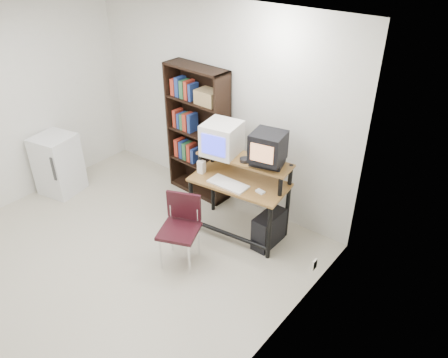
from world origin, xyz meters
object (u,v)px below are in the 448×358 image
Objects in this scene: crt_tv at (268,147)px; school_chair at (181,223)px; pc_tower at (269,229)px; computer_desk at (240,184)px; crt_monitor at (222,139)px; mini_fridge at (58,164)px; bookshelf at (199,131)px.

crt_tv is 1.26m from school_chair.
crt_tv is at bearing 147.52° from pc_tower.
crt_monitor is (-0.31, 0.05, 0.48)m from computer_desk.
crt_monitor is 0.58× the size of school_chair.
mini_fridge is at bearing -169.55° from computer_desk.
school_chair is at bearing -111.42° from computer_desk.
crt_monitor reaches higher than pc_tower.
mini_fridge is (-2.82, -0.92, -0.79)m from crt_tv.
bookshelf is (-0.69, 0.37, -0.24)m from crt_monitor.
crt_tv reaches higher than pc_tower.
computer_desk is 1.41× the size of mini_fridge.
computer_desk is 2.90× the size of crt_tv.
bookshelf is 2.13× the size of mini_fridge.
crt_tv is 3.07m from mini_fridge.
crt_monitor is 1.04× the size of pc_tower.
crt_tv reaches higher than mini_fridge.
bookshelf is (-1.28, 0.31, -0.29)m from crt_tv.
pc_tower is 3.07m from mini_fridge.
school_chair is at bearing -54.49° from bookshelf.
bookshelf reaches higher than crt_tv.
bookshelf is at bearing 155.03° from crt_tv.
crt_tv reaches higher than computer_desk.
school_chair is at bearing -93.02° from crt_monitor.
crt_monitor is 1.09m from school_chair.
pc_tower is at bearing 4.18° from mini_fridge.
school_chair reaches higher than pc_tower.
crt_monitor reaches higher than mini_fridge.
pc_tower is 0.25× the size of bookshelf.
crt_monitor is at bearing 174.47° from crt_tv.
bookshelf is at bearing 99.92° from school_chair.
crt_tv is at bearing -4.69° from crt_monitor.
crt_monitor is 0.26× the size of bookshelf.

